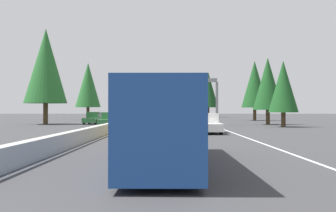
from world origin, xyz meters
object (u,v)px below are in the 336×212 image
at_px(sign_gantry_overhead, 174,88).
at_px(minivan_mid_center, 182,115).
at_px(oncoming_far, 109,119).
at_px(conifer_right_far, 255,84).
at_px(bus_near_right, 163,121).
at_px(conifer_right_mid, 268,84).
at_px(conifer_left_mid, 88,85).
at_px(sedan_distant_b, 157,115).
at_px(box_truck_mid_right, 168,116).
at_px(pickup_far_right, 209,123).
at_px(conifer_left_near, 46,66).
at_px(conifer_right_distant, 208,90).
at_px(conifer_right_near, 283,87).
at_px(sedan_distant_a, 169,116).
at_px(sedan_near_center, 194,121).
at_px(oncoming_near, 93,118).

bearing_deg(sign_gantry_overhead, minivan_mid_center, -3.30).
xyz_separation_m(oncoming_far, conifer_right_far, (26.83, -25.66, 6.56)).
xyz_separation_m(bus_near_right, conifer_right_mid, (41.32, -14.89, 4.36)).
bearing_deg(conifer_left_mid, sedan_distant_b, -30.57).
relative_size(box_truck_mid_right, pickup_far_right, 1.52).
bearing_deg(sedan_distant_b, conifer_left_near, 163.75).
height_order(pickup_far_right, conifer_right_distant, conifer_right_distant).
height_order(box_truck_mid_right, conifer_right_distant, conifer_right_distant).
relative_size(conifer_right_near, conifer_left_near, 0.58).
bearing_deg(minivan_mid_center, conifer_right_distant, -33.50).
distance_m(pickup_far_right, sedan_distant_a, 64.96).
bearing_deg(oncoming_far, sedan_near_center, 99.90).
height_order(bus_near_right, pickup_far_right, bus_near_right).
distance_m(sedan_near_center, conifer_right_near, 12.84).
height_order(sedan_distant_a, oncoming_far, oncoming_far).
relative_size(sign_gantry_overhead, pickup_far_right, 2.26).
height_order(sign_gantry_overhead, conifer_right_far, conifer_right_far).
distance_m(sedan_distant_a, conifer_right_near, 54.28).
distance_m(sedan_distant_b, oncoming_near, 51.01).
bearing_deg(minivan_mid_center, sedan_distant_b, 39.40).
bearing_deg(sedan_distant_a, box_truck_mid_right, -179.85).
bearing_deg(sign_gantry_overhead, conifer_right_far, -33.39).
relative_size(oncoming_far, conifer_right_mid, 0.56).
bearing_deg(sign_gantry_overhead, sedan_distant_b, 4.37).
bearing_deg(box_truck_mid_right, minivan_mid_center, -2.96).
distance_m(box_truck_mid_right, sedan_distant_b, 75.00).
bearing_deg(conifer_right_near, pickup_far_right, 139.71).
relative_size(oncoming_near, oncoming_far, 1.00).
relative_size(oncoming_near, conifer_left_near, 0.38).
xyz_separation_m(conifer_right_distant, conifer_left_near, (-55.31, 30.37, 0.71)).
distance_m(pickup_far_right, conifer_right_distant, 77.94).
height_order(pickup_far_right, oncoming_far, same).
bearing_deg(minivan_mid_center, conifer_right_mid, -165.60).
bearing_deg(conifer_right_near, box_truck_mid_right, 133.88).
height_order(sedan_near_center, pickup_far_right, pickup_far_right).
xyz_separation_m(box_truck_mid_right, minivan_mid_center, (66.19, -3.43, -0.66)).
bearing_deg(minivan_mid_center, oncoming_far, 166.89).
distance_m(sign_gantry_overhead, bus_near_right, 37.13).
relative_size(sign_gantry_overhead, conifer_right_far, 1.03).
xyz_separation_m(sedan_near_center, sedan_distant_b, (56.27, 7.23, 0.00)).
xyz_separation_m(oncoming_near, conifer_right_far, (18.87, -29.43, 6.56)).
bearing_deg(conifer_right_far, conifer_right_mid, 172.50).
relative_size(bus_near_right, sedan_near_center, 2.61).
bearing_deg(sign_gantry_overhead, conifer_left_mid, 30.10).
bearing_deg(conifer_left_near, sign_gantry_overhead, -105.50).
height_order(sign_gantry_overhead, pickup_far_right, sign_gantry_overhead).
relative_size(sign_gantry_overhead, sedan_distant_b, 2.88).
distance_m(bus_near_right, sedan_distant_b, 94.15).
height_order(sign_gantry_overhead, sedan_distant_a, sign_gantry_overhead).
bearing_deg(bus_near_right, conifer_right_near, -23.97).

